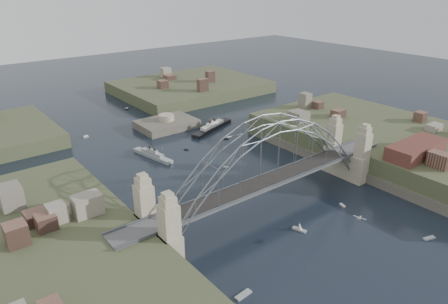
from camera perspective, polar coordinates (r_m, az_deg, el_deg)
ground at (r=106.36m, az=6.05°, el=-7.97°), size 500.00×500.00×0.00m
bridge at (r=100.60m, az=6.34°, el=-1.94°), size 84.00×13.80×24.60m
shore_east at (r=147.65m, az=22.38°, el=0.36°), size 50.50×90.00×12.00m
headland_ne at (r=215.58m, az=-4.69°, el=8.51°), size 70.00×55.00×9.50m
fort_island at (r=164.22m, az=-7.94°, el=3.28°), size 22.00×16.00×9.40m
wharf_shed at (r=127.83m, az=25.17°, el=0.35°), size 20.00×8.00×4.00m
naval_cruiser_near at (r=136.98m, az=-9.91°, el=-0.43°), size 5.63×17.48×5.21m
naval_cruiser_far at (r=166.29m, az=-23.24°, el=2.29°), size 10.46×16.62×5.93m
ocean_liner at (r=160.32m, az=-1.63°, el=3.48°), size 23.20×11.19×5.78m
aeroplane at (r=93.96m, az=18.35°, el=-8.71°), size 1.61×2.86×0.42m
small_boat_a at (r=105.61m, az=-7.08°, el=-8.08°), size 2.27×2.03×1.43m
small_boat_b at (r=128.05m, az=0.30°, el=-2.11°), size 1.49×1.54×0.45m
small_boat_c at (r=99.05m, az=10.47°, el=-10.34°), size 2.00×3.54×2.38m
small_boat_d at (r=150.57m, az=0.21°, el=1.86°), size 2.40×2.22×0.45m
small_boat_e at (r=130.08m, az=-20.94°, el=-3.33°), size 1.26×3.29×0.45m
small_boat_f at (r=141.54m, az=-5.28°, el=0.33°), size 1.18×1.52×0.45m
small_boat_g at (r=105.77m, az=26.66°, el=-10.69°), size 3.12×1.81×0.45m
small_boat_h at (r=160.80m, az=-18.71°, el=2.05°), size 2.29×1.09×1.43m
small_boat_i at (r=135.33m, az=14.02°, el=-1.40°), size 1.98×2.32×0.45m
small_boat_j at (r=80.88m, az=2.70°, el=-19.28°), size 3.70×1.51×0.45m
small_boat_k at (r=190.82m, az=-13.40°, el=5.88°), size 2.11×0.72×1.43m
small_boat_l at (r=113.02m, az=-23.38°, el=-7.45°), size 1.75×2.77×2.38m
small_boat_m at (r=111.61m, az=16.18°, el=-7.15°), size 1.21×2.02×0.45m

